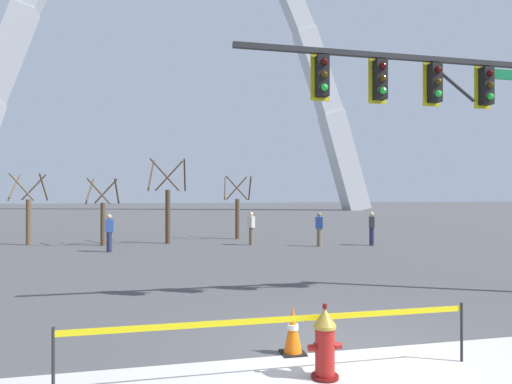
{
  "coord_description": "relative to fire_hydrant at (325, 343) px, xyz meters",
  "views": [
    {
      "loc": [
        -2.81,
        -6.64,
        2.44
      ],
      "look_at": [
        -0.18,
        5.0,
        2.5
      ],
      "focal_mm": 31.85,
      "sensor_mm": 36.0,
      "label": 1
    }
  ],
  "objects": [
    {
      "name": "ground_plane",
      "position": [
        0.6,
        0.97,
        -0.47
      ],
      "size": [
        240.0,
        240.0,
        0.0
      ],
      "primitive_type": "plane",
      "color": "#474749"
    },
    {
      "name": "fire_hydrant",
      "position": [
        0.0,
        0.0,
        0.0
      ],
      "size": [
        0.46,
        0.48,
        0.99
      ],
      "color": "#5E0F0D",
      "rests_on": "ground"
    },
    {
      "name": "caution_tape_barrier",
      "position": [
        -0.61,
        0.13,
        0.14
      ],
      "size": [
        5.58,
        0.06,
        0.86
      ],
      "color": "#232326",
      "rests_on": "ground"
    },
    {
      "name": "traffic_cone_by_hydrant",
      "position": [
        -0.13,
        0.97,
        -0.11
      ],
      "size": [
        0.36,
        0.36,
        0.73
      ],
      "color": "black",
      "rests_on": "ground"
    },
    {
      "name": "traffic_signal_gantry",
      "position": [
        4.63,
        3.76,
        3.94
      ],
      "size": [
        7.82,
        0.44,
        6.0
      ],
      "color": "#232326",
      "rests_on": "ground"
    },
    {
      "name": "monument_arch",
      "position": [
        0.6,
        58.51,
        22.36
      ],
      "size": [
        58.28,
        3.28,
        52.26
      ],
      "color": "silver",
      "rests_on": "ground"
    },
    {
      "name": "tree_far_left",
      "position": [
        -8.08,
        18.01,
        1.06
      ],
      "size": [
        1.6,
        1.61,
        3.45
      ],
      "color": "brown",
      "rests_on": "ground"
    },
    {
      "name": "tree_left_mid",
      "position": [
        -4.56,
        16.99,
        0.95
      ],
      "size": [
        1.49,
        1.5,
        3.2
      ],
      "color": "brown",
      "rests_on": "ground"
    },
    {
      "name": "tree_center_left",
      "position": [
        -1.53,
        17.24,
        1.39
      ],
      "size": [
        1.93,
        1.94,
        4.18
      ],
      "color": "#473323",
      "rests_on": "ground"
    },
    {
      "name": "tree_center_right",
      "position": [
        2.25,
        18.69,
        1.06
      ],
      "size": [
        1.6,
        1.6,
        3.43
      ],
      "color": "brown",
      "rests_on": "ground"
    },
    {
      "name": "pedestrian_walking_left",
      "position": [
        2.36,
        15.58,
        0.35
      ],
      "size": [
        0.32,
        0.39,
        1.59
      ],
      "color": "brown",
      "rests_on": "ground"
    },
    {
      "name": "pedestrian_standing_center",
      "position": [
        -4.04,
        14.4,
        0.35
      ],
      "size": [
        0.35,
        0.22,
        1.59
      ],
      "color": "#232847",
      "rests_on": "ground"
    },
    {
      "name": "pedestrian_walking_right",
      "position": [
        7.91,
        14.15,
        0.35
      ],
      "size": [
        0.29,
        0.38,
        1.59
      ],
      "color": "#232847",
      "rests_on": "ground"
    },
    {
      "name": "pedestrian_near_trees",
      "position": [
        5.34,
        14.34,
        0.35
      ],
      "size": [
        0.39,
        0.32,
        1.59
      ],
      "color": "brown",
      "rests_on": "ground"
    }
  ]
}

